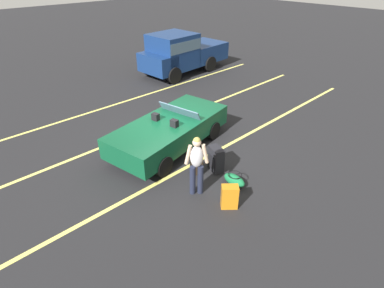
{
  "coord_description": "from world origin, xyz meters",
  "views": [
    {
      "loc": [
        -5.19,
        -6.57,
        5.15
      ],
      "look_at": [
        -0.22,
        -1.26,
        0.75
      ],
      "focal_mm": 28.32,
      "sensor_mm": 36.0,
      "label": 1
    }
  ],
  "objects_px": {
    "suitcase_large_black": "(216,159)",
    "duffel_bag": "(234,180)",
    "parked_pickup_truck_near": "(180,52)",
    "suitcase_medium_bright": "(230,197)",
    "suitcase_small_carryon": "(196,166)",
    "traveler_person": "(197,163)",
    "convertible_car": "(174,128)"
  },
  "relations": [
    {
      "from": "suitcase_large_black",
      "to": "duffel_bag",
      "type": "xyz_separation_m",
      "value": [
        -0.13,
        -0.8,
        -0.21
      ]
    },
    {
      "from": "suitcase_medium_bright",
      "to": "suitcase_small_carryon",
      "type": "bearing_deg",
      "value": 28.75
    },
    {
      "from": "suitcase_large_black",
      "to": "suitcase_medium_bright",
      "type": "xyz_separation_m",
      "value": [
        -0.88,
        -1.26,
        -0.06
      ]
    },
    {
      "from": "suitcase_medium_bright",
      "to": "duffel_bag",
      "type": "height_order",
      "value": "suitcase_medium_bright"
    },
    {
      "from": "suitcase_large_black",
      "to": "parked_pickup_truck_near",
      "type": "relative_size",
      "value": 0.14
    },
    {
      "from": "suitcase_large_black",
      "to": "parked_pickup_truck_near",
      "type": "distance_m",
      "value": 8.93
    },
    {
      "from": "convertible_car",
      "to": "suitcase_small_carryon",
      "type": "xyz_separation_m",
      "value": [
        -0.59,
        -1.65,
        -0.34
      ]
    },
    {
      "from": "convertible_car",
      "to": "duffel_bag",
      "type": "distance_m",
      "value": 2.75
    },
    {
      "from": "suitcase_medium_bright",
      "to": "duffel_bag",
      "type": "bearing_deg",
      "value": -16.26
    },
    {
      "from": "suitcase_small_carryon",
      "to": "duffel_bag",
      "type": "xyz_separation_m",
      "value": [
        0.39,
        -1.06,
        -0.09
      ]
    },
    {
      "from": "convertible_car",
      "to": "suitcase_large_black",
      "type": "height_order",
      "value": "convertible_car"
    },
    {
      "from": "parked_pickup_truck_near",
      "to": "suitcase_medium_bright",
      "type": "bearing_deg",
      "value": 51.87
    },
    {
      "from": "parked_pickup_truck_near",
      "to": "traveler_person",
      "type": "bearing_deg",
      "value": 47.77
    },
    {
      "from": "suitcase_small_carryon",
      "to": "suitcase_large_black",
      "type": "bearing_deg",
      "value": -84.86
    },
    {
      "from": "suitcase_large_black",
      "to": "duffel_bag",
      "type": "height_order",
      "value": "suitcase_large_black"
    },
    {
      "from": "suitcase_large_black",
      "to": "suitcase_medium_bright",
      "type": "relative_size",
      "value": 1.19
    },
    {
      "from": "convertible_car",
      "to": "parked_pickup_truck_near",
      "type": "distance_m",
      "value": 7.38
    },
    {
      "from": "convertible_car",
      "to": "parked_pickup_truck_near",
      "type": "bearing_deg",
      "value": 36.39
    },
    {
      "from": "suitcase_large_black",
      "to": "traveler_person",
      "type": "distance_m",
      "value": 1.27
    },
    {
      "from": "suitcase_large_black",
      "to": "duffel_bag",
      "type": "relative_size",
      "value": 1.14
    },
    {
      "from": "duffel_bag",
      "to": "parked_pickup_truck_near",
      "type": "xyz_separation_m",
      "value": [
        5.18,
        8.12,
        0.95
      ]
    },
    {
      "from": "convertible_car",
      "to": "duffel_bag",
      "type": "height_order",
      "value": "convertible_car"
    },
    {
      "from": "convertible_car",
      "to": "suitcase_small_carryon",
      "type": "distance_m",
      "value": 1.79
    },
    {
      "from": "convertible_car",
      "to": "suitcase_medium_bright",
      "type": "relative_size",
      "value": 7.08
    },
    {
      "from": "traveler_person",
      "to": "duffel_bag",
      "type": "bearing_deg",
      "value": -78.45
    },
    {
      "from": "suitcase_large_black",
      "to": "parked_pickup_truck_near",
      "type": "bearing_deg",
      "value": -106.84
    },
    {
      "from": "suitcase_large_black",
      "to": "suitcase_small_carryon",
      "type": "bearing_deg",
      "value": -8.49
    },
    {
      "from": "duffel_bag",
      "to": "traveler_person",
      "type": "xyz_separation_m",
      "value": [
        -0.97,
        0.46,
        0.77
      ]
    },
    {
      "from": "suitcase_small_carryon",
      "to": "duffel_bag",
      "type": "height_order",
      "value": "suitcase_small_carryon"
    },
    {
      "from": "duffel_bag",
      "to": "traveler_person",
      "type": "distance_m",
      "value": 1.32
    },
    {
      "from": "traveler_person",
      "to": "convertible_car",
      "type": "bearing_deg",
      "value": 9.66
    },
    {
      "from": "suitcase_small_carryon",
      "to": "parked_pickup_truck_near",
      "type": "bearing_deg",
      "value": -6.86
    }
  ]
}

